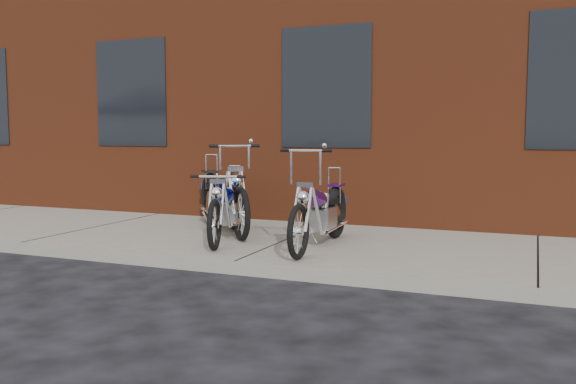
% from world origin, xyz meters
% --- Properties ---
extents(ground, '(120.00, 120.00, 0.00)m').
position_xyz_m(ground, '(0.00, 0.00, 0.00)').
color(ground, black).
rests_on(ground, ground).
extents(sidewalk, '(22.00, 3.00, 0.15)m').
position_xyz_m(sidewalk, '(0.00, 1.50, 0.07)').
color(sidewalk, gray).
rests_on(sidewalk, ground).
extents(building_brick, '(22.00, 10.00, 8.00)m').
position_xyz_m(building_brick, '(0.00, 8.00, 4.00)').
color(building_brick, maroon).
rests_on(building_brick, ground).
extents(chopper_purple, '(0.52, 2.12, 1.19)m').
position_xyz_m(chopper_purple, '(0.57, 1.13, 0.53)').
color(chopper_purple, black).
rests_on(chopper_purple, sidewalk).
extents(chopper_blue, '(0.78, 2.04, 0.92)m').
position_xyz_m(chopper_blue, '(-0.73, 1.21, 0.53)').
color(chopper_blue, black).
rests_on(chopper_blue, sidewalk).
extents(chopper_third, '(1.71, 1.85, 1.22)m').
position_xyz_m(chopper_third, '(-1.11, 1.82, 0.58)').
color(chopper_third, black).
rests_on(chopper_third, sidewalk).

